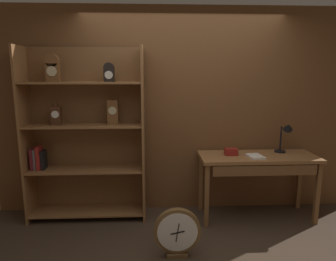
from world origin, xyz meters
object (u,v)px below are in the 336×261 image
at_px(workbench, 258,164).
at_px(toolbox_small, 231,152).
at_px(desk_lamp, 286,133).
at_px(open_repair_manual, 255,156).
at_px(round_clock_large, 177,232).
at_px(bookshelf, 84,136).

xyz_separation_m(workbench, toolbox_small, (-0.33, 0.05, 0.14)).
bearing_deg(toolbox_small, desk_lamp, 6.29).
bearing_deg(desk_lamp, open_repair_manual, -155.76).
bearing_deg(round_clock_large, desk_lamp, 32.34).
height_order(desk_lamp, toolbox_small, desk_lamp).
distance_m(desk_lamp, open_repair_manual, 0.53).
bearing_deg(desk_lamp, round_clock_large, -147.66).
distance_m(open_repair_manual, round_clock_large, 1.33).
xyz_separation_m(bookshelf, round_clock_large, (1.07, -0.93, -0.78)).
relative_size(desk_lamp, toolbox_small, 2.66).
bearing_deg(bookshelf, desk_lamp, -0.69).
height_order(toolbox_small, round_clock_large, toolbox_small).
height_order(workbench, toolbox_small, toolbox_small).
bearing_deg(desk_lamp, toolbox_small, -173.71).
xyz_separation_m(workbench, desk_lamp, (0.37, 0.12, 0.35)).
height_order(workbench, open_repair_manual, open_repair_manual).
bearing_deg(toolbox_small, open_repair_manual, -24.24).
bearing_deg(toolbox_small, bookshelf, 176.57).
relative_size(bookshelf, desk_lamp, 5.18).
xyz_separation_m(toolbox_small, open_repair_manual, (0.26, -0.12, -0.03)).
bearing_deg(round_clock_large, workbench, 36.49).
distance_m(bookshelf, desk_lamp, 2.49).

